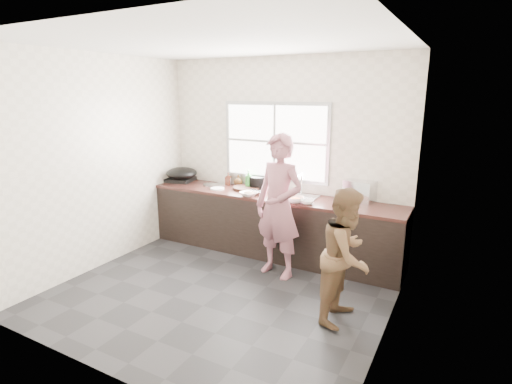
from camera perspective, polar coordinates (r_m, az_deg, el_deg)
The scene contains 30 objects.
floor at distance 4.73m, azimuth -4.97°, elevation -14.06°, with size 3.60×3.20×0.01m, color #252528.
ceiling at distance 4.21m, azimuth -5.80°, elevation 20.58°, with size 3.60×3.20×0.01m, color silver.
wall_back at distance 5.65m, azimuth 3.75°, elevation 5.14°, with size 3.60×0.01×2.70m, color beige.
wall_left at distance 5.47m, azimuth -21.32°, elevation 3.91°, with size 0.01×3.20×2.70m, color beige.
wall_right at distance 3.61m, azimuth 19.20°, elevation -0.71°, with size 0.01×3.20×2.70m, color silver.
wall_front at distance 3.11m, azimuth -22.02°, elevation -3.27°, with size 3.60×0.01×2.70m, color silver.
cabinet at distance 5.60m, azimuth 2.24°, elevation -4.85°, with size 3.60×0.62×0.82m, color black.
countertop at distance 5.48m, azimuth 2.28°, elevation -0.58°, with size 3.60×0.64×0.04m, color #351A15.
sink at distance 5.33m, azimuth 5.66°, elevation -0.78°, with size 0.55×0.45×0.02m, color silver.
faucet at distance 5.47m, azimuth 6.51°, elevation 1.16°, with size 0.02×0.02×0.30m, color silver.
window_frame at distance 5.65m, azimuth 2.79°, elevation 7.20°, with size 1.60×0.05×1.10m, color #9EA0A5.
window_glazing at distance 5.63m, azimuth 2.68°, elevation 7.18°, with size 1.50×0.01×1.00m, color white.
woman at distance 4.85m, azimuth 3.27°, elevation -2.74°, with size 0.60×0.40×1.65m, color #AC6775.
person_side at distance 4.03m, azimuth 12.82°, elevation -8.85°, with size 0.66×0.51×1.35m, color brown.
cutting_board at distance 5.77m, azimuth -1.39°, elevation 0.59°, with size 0.39×0.39×0.04m, color black.
cleaver at distance 5.49m, azimuth -0.02°, elevation 0.15°, with size 0.22×0.11×0.01m, color silver.
bowl_mince at distance 5.39m, azimuth -1.03°, elevation -0.27°, with size 0.23×0.23×0.06m, color white.
bowl_crabs at distance 5.10m, azimuth 5.63°, elevation -1.16°, with size 0.18×0.18×0.06m, color white.
bowl_held at distance 5.04m, azimuth 7.35°, elevation -1.37°, with size 0.20×0.20×0.06m, color white.
black_pot at distance 5.80m, azimuth 0.23°, elevation 1.37°, with size 0.25×0.25×0.18m, color black.
plate_food at distance 5.81m, azimuth -5.54°, elevation 0.50°, with size 0.20×0.20×0.02m, color white.
bottle_green at distance 5.80m, azimuth -1.07°, elevation 1.84°, with size 0.11×0.11×0.27m, color green.
bottle_brown_tall at distance 6.05m, azimuth -3.99°, elevation 1.83°, with size 0.08×0.08×0.17m, color #4F2113.
bottle_brown_short at distance 5.96m, azimuth -2.54°, elevation 1.60°, with size 0.12×0.12×0.16m, color #3D250F.
glass_jar at distance 6.06m, azimuth -3.91°, elevation 1.52°, with size 0.07×0.07×0.10m, color white.
burner at distance 6.41m, azimuth -10.74°, elevation 1.78°, with size 0.39×0.39×0.06m, color black.
wok at distance 6.28m, azimuth -10.56°, elevation 2.66°, with size 0.47×0.47×0.18m, color black.
dish_rack at distance 5.27m, azimuth 14.62°, elevation 0.15°, with size 0.37×0.26×0.27m, color silver.
pot_lid_left at distance 6.07m, azimuth -6.40°, elevation 1.04°, with size 0.25×0.25×0.01m, color #A7A8AD.
pot_lid_right at distance 6.09m, azimuth -5.04°, elevation 1.12°, with size 0.23×0.23×0.01m, color #BABBC1.
Camera 1 is at (2.34, -3.47, 2.22)m, focal length 28.00 mm.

